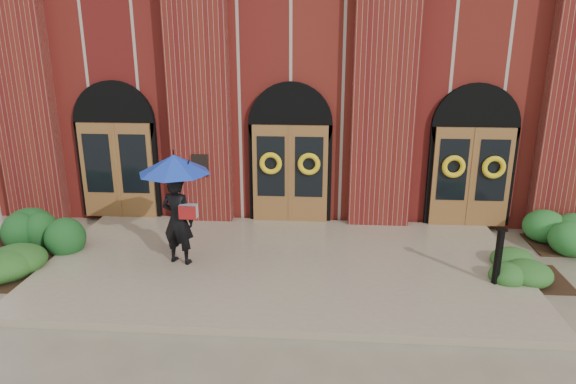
{
  "coord_description": "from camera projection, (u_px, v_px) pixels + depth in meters",
  "views": [
    {
      "loc": [
        0.86,
        -9.82,
        4.8
      ],
      "look_at": [
        0.07,
        1.0,
        1.45
      ],
      "focal_mm": 32.0,
      "sensor_mm": 36.0,
      "label": 1
    }
  ],
  "objects": [
    {
      "name": "ground",
      "position": [
        281.0,
        271.0,
        10.84
      ],
      "size": [
        90.0,
        90.0,
        0.0
      ],
      "primitive_type": "plane",
      "color": "gray",
      "rests_on": "ground"
    },
    {
      "name": "hedge_front_right",
      "position": [
        531.0,
        269.0,
        10.42
      ],
      "size": [
        1.3,
        1.12,
        0.46
      ],
      "primitive_type": "ellipsoid",
      "color": "#26541E",
      "rests_on": "ground"
    },
    {
      "name": "landing",
      "position": [
        282.0,
        265.0,
        10.96
      ],
      "size": [
        10.0,
        5.3,
        0.15
      ],
      "primitive_type": "cube",
      "color": "gray",
      "rests_on": "ground"
    },
    {
      "name": "church_building",
      "position": [
        302.0,
        72.0,
        18.18
      ],
      "size": [
        16.2,
        12.53,
        7.0
      ],
      "color": "#5E1C14",
      "rests_on": "ground"
    },
    {
      "name": "hedge_wall_left",
      "position": [
        18.0,
        228.0,
        12.07
      ],
      "size": [
        3.3,
        1.32,
        0.85
      ],
      "primitive_type": "ellipsoid",
      "color": "#164419",
      "rests_on": "ground"
    },
    {
      "name": "metal_post",
      "position": [
        498.0,
        255.0,
        9.82
      ],
      "size": [
        0.2,
        0.2,
        1.14
      ],
      "rotation": [
        0.0,
        0.0,
        0.35
      ],
      "color": "black",
      "rests_on": "landing"
    },
    {
      "name": "man_with_umbrella",
      "position": [
        176.0,
        188.0,
        10.45
      ],
      "size": [
        1.79,
        1.79,
        2.34
      ],
      "rotation": [
        0.0,
        0.0,
        2.89
      ],
      "color": "black",
      "rests_on": "landing"
    },
    {
      "name": "hedge_front_left",
      "position": [
        32.0,
        263.0,
        10.56
      ],
      "size": [
        1.57,
        1.35,
        0.56
      ],
      "primitive_type": "ellipsoid",
      "color": "#24501B",
      "rests_on": "ground"
    }
  ]
}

